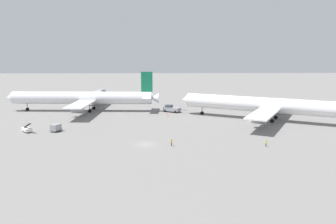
# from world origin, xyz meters

# --- Properties ---
(ground_plane) EXTENTS (600.00, 600.00, 0.00)m
(ground_plane) POSITION_xyz_m (0.00, 0.00, 0.00)
(ground_plane) COLOR slate
(airliner_at_gate_left) EXTENTS (59.90, 45.65, 15.39)m
(airliner_at_gate_left) POSITION_xyz_m (-26.04, 49.89, 5.14)
(airliner_at_gate_left) COLOR silver
(airliner_at_gate_left) RESTS_ON ground
(airliner_being_pushed) EXTENTS (55.16, 45.40, 15.85)m
(airliner_being_pushed) POSITION_xyz_m (39.08, 29.81, 5.17)
(airliner_being_pushed) COLOR white
(airliner_being_pushed) RESTS_ON ground
(pushback_tug) EXTENTS (8.95, 6.40, 3.02)m
(pushback_tug) POSITION_xyz_m (8.20, 46.87, 1.29)
(pushback_tug) COLOR gray
(pushback_tug) RESTS_ON ground
(gse_container_dolly_flat) EXTENTS (3.22, 3.78, 2.15)m
(gse_container_dolly_flat) POSITION_xyz_m (-26.53, 14.69, 1.17)
(gse_container_dolly_flat) COLOR slate
(gse_container_dolly_flat) RESTS_ON ground
(gse_belt_loader_portside) EXTENTS (4.18, 4.52, 3.02)m
(gse_belt_loader_portside) POSITION_xyz_m (-34.73, 14.15, 0.83)
(gse_belt_loader_portside) COLOR silver
(gse_belt_loader_portside) RESTS_ON ground
(ground_crew_ramp_agent_by_cones) EXTENTS (0.36, 0.47, 1.58)m
(ground_crew_ramp_agent_by_cones) POSITION_xyz_m (29.54, -2.71, 0.82)
(ground_crew_ramp_agent_by_cones) COLOR #4C4C51
(ground_crew_ramp_agent_by_cones) RESTS_ON ground
(ground_crew_marshaller_foreground) EXTENTS (0.36, 0.49, 1.74)m
(ground_crew_marshaller_foreground) POSITION_xyz_m (6.50, -1.74, 0.91)
(ground_crew_marshaller_foreground) COLOR #4C4C51
(ground_crew_marshaller_foreground) RESTS_ON ground
(traffic_cone_wingtip_starboard) EXTENTS (0.44, 0.44, 0.60)m
(traffic_cone_wingtip_starboard) POSITION_xyz_m (6.60, 38.55, 0.28)
(traffic_cone_wingtip_starboard) COLOR orange
(traffic_cone_wingtip_starboard) RESTS_ON ground
(traffic_cone_nose_left) EXTENTS (0.44, 0.44, 0.60)m
(traffic_cone_nose_left) POSITION_xyz_m (6.40, 42.60, 0.28)
(traffic_cone_nose_left) COLOR orange
(traffic_cone_nose_left) RESTS_ON ground
(jet_bridge) EXTENTS (7.30, 15.98, 5.78)m
(jet_bridge) POSITION_xyz_m (-24.82, 71.35, 4.00)
(jet_bridge) COLOR #B7B7BC
(jet_bridge) RESTS_ON ground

